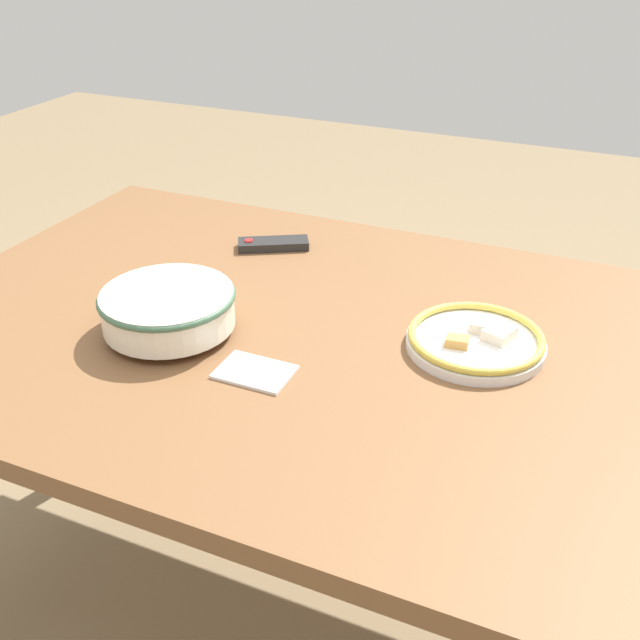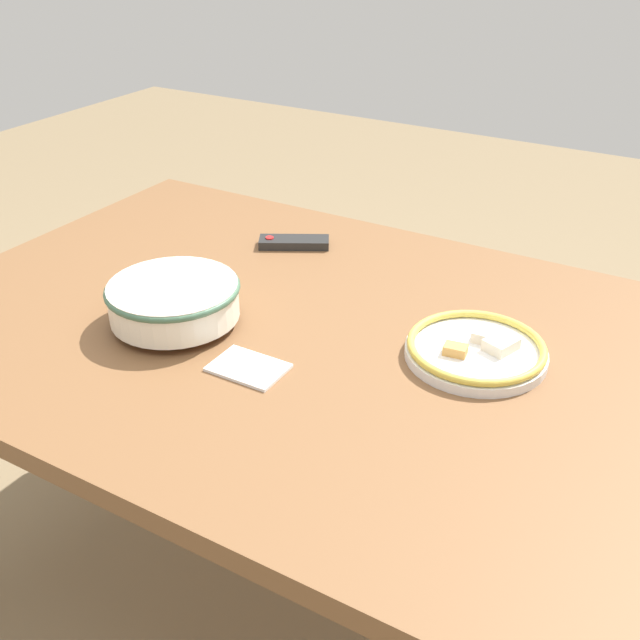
# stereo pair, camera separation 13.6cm
# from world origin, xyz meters

# --- Properties ---
(ground_plane) EXTENTS (8.00, 8.00, 0.00)m
(ground_plane) POSITION_xyz_m (0.00, 0.00, 0.00)
(ground_plane) COLOR #7F6B4C
(dining_table) EXTENTS (1.59, 1.04, 0.77)m
(dining_table) POSITION_xyz_m (0.00, 0.00, 0.70)
(dining_table) COLOR brown
(dining_table) RESTS_ON ground_plane
(noodle_bowl) EXTENTS (0.25, 0.25, 0.08)m
(noodle_bowl) POSITION_xyz_m (-0.24, -0.11, 0.82)
(noodle_bowl) COLOR silver
(noodle_bowl) RESTS_ON dining_table
(food_plate) EXTENTS (0.25, 0.25, 0.04)m
(food_plate) POSITION_xyz_m (0.30, 0.06, 0.79)
(food_plate) COLOR white
(food_plate) RESTS_ON dining_table
(tv_remote) EXTENTS (0.17, 0.13, 0.02)m
(tv_remote) POSITION_xyz_m (-0.24, 0.30, 0.78)
(tv_remote) COLOR black
(tv_remote) RESTS_ON dining_table
(folded_napkin) EXTENTS (0.13, 0.09, 0.01)m
(folded_napkin) POSITION_xyz_m (-0.03, -0.17, 0.77)
(folded_napkin) COLOR white
(folded_napkin) RESTS_ON dining_table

